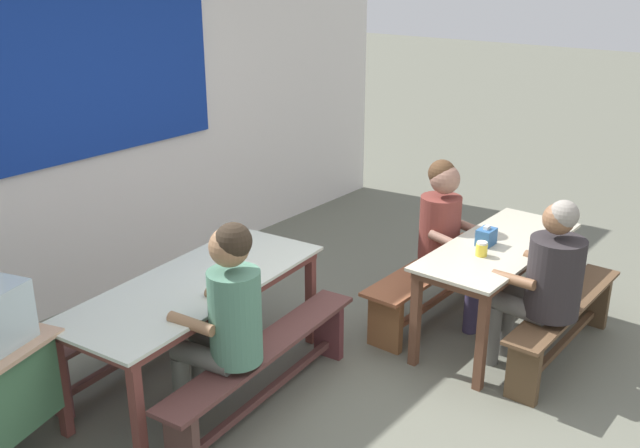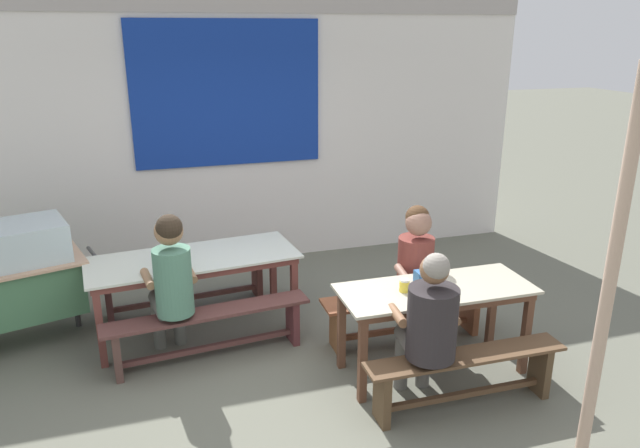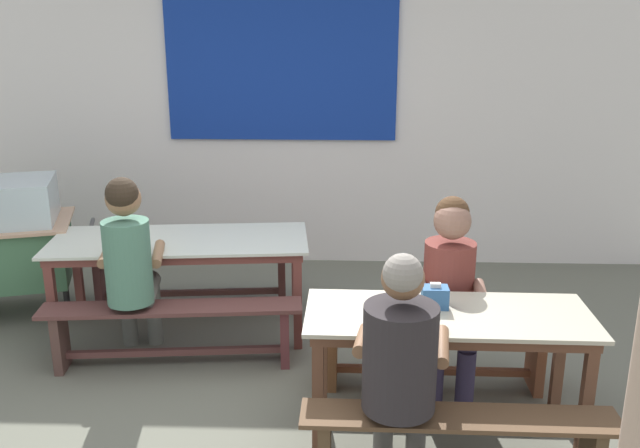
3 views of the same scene
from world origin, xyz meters
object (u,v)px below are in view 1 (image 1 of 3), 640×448
bench_far_front (265,366)px  person_right_near_table (448,230)px  bench_near_front (564,323)px  person_near_front (545,278)px  dining_table_near (498,255)px  bench_far_back (142,323)px  dining_table_far (197,292)px  tissue_box (486,237)px  condiment_jar (482,249)px  bench_near_back (432,281)px  person_left_back_turned (225,314)px

bench_far_front → person_right_near_table: bearing=-8.5°
bench_near_front → person_right_near_table: person_right_near_table is taller
bench_near_front → person_near_front: 0.52m
dining_table_near → bench_far_back: (-1.84, 1.78, -0.36)m
person_right_near_table → person_near_front: (-0.37, -0.92, -0.01)m
bench_far_back → bench_far_front: bearing=-84.3°
dining_table_far → bench_far_front: 0.65m
dining_table_far → person_right_near_table: (1.86, -0.80, 0.05)m
tissue_box → condiment_jar: size_ratio=1.43×
bench_far_back → bench_near_back: same height
bench_near_front → condiment_jar: bearing=116.3°
person_near_front → condiment_jar: (0.03, 0.47, 0.08)m
dining_table_near → person_near_front: 0.55m
bench_far_back → bench_near_back: (1.85, -1.25, -0.00)m
dining_table_near → person_right_near_table: person_right_near_table is taller
dining_table_near → bench_far_back: dining_table_near is taller
dining_table_far → bench_near_back: bearing=-21.9°
dining_table_far → bench_far_back: (-0.05, 0.53, -0.38)m
person_left_back_turned → bench_near_front: bearing=-32.9°
tissue_box → person_left_back_turned: bearing=160.4°
dining_table_near → condiment_jar: bearing=178.0°
person_left_back_turned → person_near_front: bearing=-35.7°
person_left_back_turned → tissue_box: 2.06m
dining_table_far → bench_near_front: dining_table_far is taller
dining_table_far → bench_near_back: size_ratio=1.25×
bench_far_back → person_right_near_table: (1.91, -1.32, 0.43)m
dining_table_near → condiment_jar: (-0.27, 0.01, 0.13)m
dining_table_far → tissue_box: tissue_box is taller
bench_near_back → person_left_back_turned: (-2.01, 0.24, 0.47)m
bench_near_back → person_left_back_turned: bearing=173.3°
person_left_back_turned → tissue_box: size_ratio=9.15×
person_near_front → tissue_box: size_ratio=8.72×
bench_near_back → tissue_box: bearing=-99.5°
tissue_box → dining_table_near: bearing=-47.5°
bench_far_front → bench_near_back: 1.75m
bench_far_back → person_left_back_turned: size_ratio=1.31×
tissue_box → condiment_jar: 0.21m
dining_table_far → tissue_box: (1.72, -1.17, 0.13)m
dining_table_far → bench_near_back: dining_table_far is taller
bench_near_back → condiment_jar: condiment_jar is taller
dining_table_far → bench_near_front: size_ratio=1.24×
bench_near_back → bench_near_front: same height
bench_far_back → person_near_front: person_near_front is taller
bench_far_front → condiment_jar: size_ratio=17.27×
bench_near_front → tissue_box: 0.80m
bench_far_front → bench_near_back: (1.74, -0.19, -0.00)m
person_left_back_turned → condiment_jar: person_left_back_turned is taller
tissue_box → person_right_near_table: bearing=69.6°
bench_far_back → bench_near_back: bearing=-34.0°
bench_near_front → person_near_front: (-0.29, 0.07, 0.43)m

